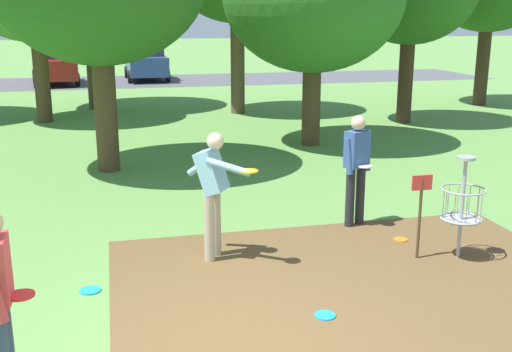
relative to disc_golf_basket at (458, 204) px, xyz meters
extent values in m
cube|color=brown|center=(-1.56, -0.40, -0.75)|extent=(5.91, 4.11, 0.01)
cylinder|color=#9E9EA3|center=(0.06, -0.01, -0.08)|extent=(0.05, 0.05, 1.35)
cylinder|color=#9E9EA3|center=(0.06, -0.01, 0.62)|extent=(0.24, 0.24, 0.04)
torus|color=#9E9EA3|center=(0.06, -0.01, 0.20)|extent=(0.58, 0.58, 0.02)
torus|color=#9E9EA3|center=(0.06, -0.01, -0.20)|extent=(0.55, 0.55, 0.03)
cylinder|color=#9E9EA3|center=(0.06, -0.01, -0.22)|extent=(0.48, 0.48, 0.02)
cylinder|color=gray|center=(0.30, -0.01, 0.00)|extent=(0.01, 0.01, 0.40)
cylinder|color=gray|center=(0.25, 0.13, 0.00)|extent=(0.01, 0.01, 0.40)
cylinder|color=gray|center=(0.13, 0.22, 0.00)|extent=(0.01, 0.01, 0.40)
cylinder|color=gray|center=(-0.01, 0.22, 0.00)|extent=(0.01, 0.01, 0.40)
cylinder|color=gray|center=(-0.13, 0.13, 0.00)|extent=(0.01, 0.01, 0.40)
cylinder|color=gray|center=(-0.18, -0.01, 0.00)|extent=(0.01, 0.01, 0.40)
cylinder|color=gray|center=(-0.13, -0.15, 0.00)|extent=(0.01, 0.01, 0.40)
cylinder|color=gray|center=(-0.01, -0.24, 0.00)|extent=(0.01, 0.01, 0.40)
cylinder|color=gray|center=(0.13, -0.24, 0.00)|extent=(0.01, 0.01, 0.40)
cylinder|color=gray|center=(0.25, -0.15, 0.00)|extent=(0.01, 0.01, 0.40)
cylinder|color=#4C3823|center=(-0.49, 0.09, -0.20)|extent=(0.04, 0.04, 1.10)
cube|color=red|center=(-0.49, 0.09, 0.30)|extent=(0.28, 0.03, 0.20)
cylinder|color=tan|center=(-3.09, 0.83, -0.29)|extent=(0.14, 0.14, 0.92)
cylinder|color=tan|center=(-3.21, 0.64, -0.29)|extent=(0.14, 0.14, 0.92)
cube|color=#84B7D1|center=(-3.15, 0.73, 0.45)|extent=(0.52, 0.51, 0.60)
sphere|color=beige|center=(-3.10, 0.70, 0.85)|extent=(0.22, 0.22, 0.22)
cylinder|color=#84B7D1|center=(-2.98, 0.44, 0.56)|extent=(0.54, 0.39, 0.21)
cylinder|color=gold|center=(-2.75, 0.29, 0.53)|extent=(0.22, 0.22, 0.02)
cylinder|color=#84B7D1|center=(-3.22, 0.97, 0.49)|extent=(0.45, 0.33, 0.37)
cylinder|color=#232328|center=(-0.70, 1.60, -0.29)|extent=(0.14, 0.14, 0.92)
cylinder|color=#232328|center=(-0.90, 1.51, -0.29)|extent=(0.14, 0.14, 0.92)
cube|color=#385693|center=(-0.80, 1.56, 0.45)|extent=(0.42, 0.35, 0.56)
sphere|color=beige|center=(-0.80, 1.56, 0.85)|extent=(0.22, 0.22, 0.22)
cylinder|color=#385693|center=(-0.61, 1.62, 0.36)|extent=(0.15, 0.19, 0.55)
cylinder|color=#385693|center=(-0.96, 1.46, 0.36)|extent=(0.15, 0.19, 0.55)
cylinder|color=white|center=(-0.72, 1.39, 0.22)|extent=(0.22, 0.22, 0.02)
cylinder|color=#384260|center=(-5.35, -1.95, -0.29)|extent=(0.14, 0.14, 0.92)
cylinder|color=#D1383D|center=(-5.33, -1.87, 0.36)|extent=(0.17, 0.09, 0.55)
cylinder|color=red|center=(-5.17, -2.05, 0.22)|extent=(0.22, 0.22, 0.02)
cylinder|color=orange|center=(-0.40, 0.75, -0.74)|extent=(0.20, 0.20, 0.02)
cylinder|color=#1E93DB|center=(-2.25, -1.20, -0.74)|extent=(0.23, 0.23, 0.02)
cylinder|color=#1E93DB|center=(-4.74, 0.03, -0.74)|extent=(0.25, 0.25, 0.02)
cylinder|color=#4C3823|center=(-6.34, 12.66, 0.53)|extent=(0.46, 0.46, 2.56)
cylinder|color=#4C3823|center=(0.45, 7.54, 0.25)|extent=(0.45, 0.45, 2.00)
cylinder|color=brown|center=(-4.87, 15.07, 0.42)|extent=(0.48, 0.48, 2.35)
cylinder|color=#422D1E|center=(4.19, 9.99, 0.49)|extent=(0.43, 0.43, 2.49)
cylinder|color=#422D1E|center=(8.59, 12.85, 0.64)|extent=(0.46, 0.46, 2.78)
cylinder|color=#4C3823|center=(-4.48, 5.99, 0.44)|extent=(0.46, 0.46, 2.38)
cylinder|color=brown|center=(-0.28, 13.00, 0.79)|extent=(0.45, 0.45, 3.10)
cube|color=#4C4C51|center=(-3.38, 23.90, -0.75)|extent=(36.00, 6.00, 0.01)
cube|color=maroon|center=(-6.83, 23.52, 0.00)|extent=(2.29, 4.39, 0.90)
cube|color=#2D333D|center=(-6.83, 23.52, 0.77)|extent=(1.83, 2.36, 0.64)
cylinder|color=black|center=(-7.88, 24.71, -0.45)|extent=(0.25, 0.62, 0.60)
cylinder|color=black|center=(-6.09, 24.92, -0.45)|extent=(0.25, 0.62, 0.60)
cylinder|color=black|center=(-7.56, 22.12, -0.45)|extent=(0.25, 0.62, 0.60)
cylinder|color=black|center=(-5.78, 22.34, -0.45)|extent=(0.25, 0.62, 0.60)
cube|color=#2D4784|center=(-2.56, 24.44, 0.00)|extent=(1.91, 4.25, 0.90)
cube|color=#2D333D|center=(-2.56, 24.44, 0.77)|extent=(1.64, 2.22, 0.64)
cylinder|color=black|center=(-3.49, 25.72, -0.45)|extent=(0.20, 0.60, 0.60)
cylinder|color=black|center=(-1.69, 25.77, -0.45)|extent=(0.20, 0.60, 0.60)
cylinder|color=black|center=(-3.42, 23.12, -0.45)|extent=(0.20, 0.60, 0.60)
cylinder|color=black|center=(-1.62, 23.17, -0.45)|extent=(0.20, 0.60, 0.60)
camera|label=1|loc=(-4.37, -6.95, 2.41)|focal=43.36mm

